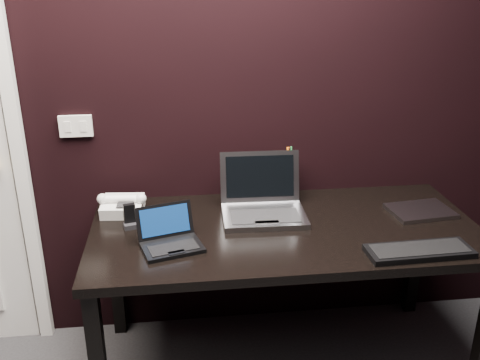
{
  "coord_description": "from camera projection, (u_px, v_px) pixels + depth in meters",
  "views": [
    {
      "loc": [
        -0.15,
        -0.67,
        1.8
      ],
      "look_at": [
        0.09,
        1.35,
        0.99
      ],
      "focal_mm": 40.0,
      "sensor_mm": 36.0,
      "label": 1
    }
  ],
  "objects": [
    {
      "name": "desk",
      "position": [
        285.0,
        242.0,
        2.38
      ],
      "size": [
        1.7,
        0.8,
        0.74
      ],
      "color": "black",
      "rests_on": "ground"
    },
    {
      "name": "pen_cup",
      "position": [
        289.0,
        184.0,
        2.65
      ],
      "size": [
        0.1,
        0.1,
        0.25
      ],
      "color": "white",
      "rests_on": "desk"
    },
    {
      "name": "wall_switch",
      "position": [
        76.0,
        126.0,
        2.46
      ],
      "size": [
        0.15,
        0.02,
        0.1
      ],
      "color": "silver",
      "rests_on": "wall_back"
    },
    {
      "name": "netbook",
      "position": [
        170.0,
        239.0,
        2.17
      ],
      "size": [
        0.28,
        0.27,
        0.15
      ],
      "color": "black",
      "rests_on": "desk"
    },
    {
      "name": "desk_phone",
      "position": [
        123.0,
        205.0,
        2.46
      ],
      "size": [
        0.23,
        0.19,
        0.11
      ],
      "color": "silver",
      "rests_on": "desk"
    },
    {
      "name": "ext_keyboard",
      "position": [
        419.0,
        251.0,
        2.12
      ],
      "size": [
        0.43,
        0.16,
        0.03
      ],
      "color": "black",
      "rests_on": "desk"
    },
    {
      "name": "mobile_phone",
      "position": [
        130.0,
        219.0,
        2.33
      ],
      "size": [
        0.07,
        0.06,
        0.11
      ],
      "color": "black",
      "rests_on": "desk"
    },
    {
      "name": "silver_laptop",
      "position": [
        263.0,
        205.0,
        2.45
      ],
      "size": [
        0.38,
        0.35,
        0.26
      ],
      "color": "gray",
      "rests_on": "desk"
    },
    {
      "name": "closed_laptop",
      "position": [
        420.0,
        211.0,
        2.48
      ],
      "size": [
        0.3,
        0.23,
        0.02
      ],
      "color": "gray",
      "rests_on": "desk"
    },
    {
      "name": "wall_back",
      "position": [
        209.0,
        83.0,
        2.48
      ],
      "size": [
        4.0,
        0.0,
        4.0
      ],
      "primitive_type": "plane",
      "rotation": [
        1.57,
        0.0,
        0.0
      ],
      "color": "black",
      "rests_on": "ground"
    }
  ]
}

